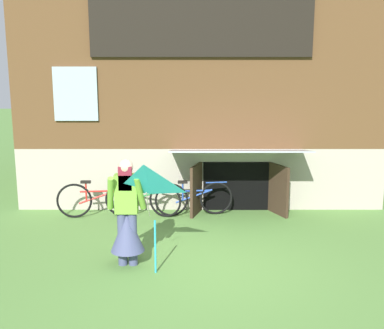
{
  "coord_description": "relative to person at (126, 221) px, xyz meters",
  "views": [
    {
      "loc": [
        -0.19,
        -6.83,
        2.97
      ],
      "look_at": [
        -0.17,
        1.23,
        1.35
      ],
      "focal_mm": 44.24,
      "sensor_mm": 36.0,
      "label": 1
    }
  ],
  "objects": [
    {
      "name": "person",
      "position": [
        0.0,
        0.0,
        0.0
      ],
      "size": [
        0.61,
        0.53,
        1.67
      ],
      "rotation": [
        0.0,
        0.0,
        0.43
      ],
      "color": "#474C75",
      "rests_on": "ground_plane"
    },
    {
      "name": "log_house",
      "position": [
        1.18,
        5.68,
        1.89
      ],
      "size": [
        7.88,
        6.6,
        5.18
      ],
      "color": "#ADA393",
      "rests_on": "ground_plane"
    },
    {
      "name": "bicycle_blue",
      "position": [
        1.03,
        2.55,
        -0.34
      ],
      "size": [
        1.62,
        0.28,
        0.74
      ],
      "rotation": [
        0.0,
        0.0,
        0.15
      ],
      "color": "black",
      "rests_on": "ground_plane"
    },
    {
      "name": "kite",
      "position": [
        0.32,
        -0.47,
        0.62
      ],
      "size": [
        0.82,
        0.76,
        1.61
      ],
      "color": "#2DB2CC",
      "rests_on": "ground_plane"
    },
    {
      "name": "bicycle_green",
      "position": [
        -0.01,
        2.56,
        -0.34
      ],
      "size": [
        1.58,
        0.5,
        0.74
      ],
      "rotation": [
        0.0,
        0.0,
        -0.28
      ],
      "color": "black",
      "rests_on": "ground_plane"
    },
    {
      "name": "ground_plane",
      "position": [
        1.18,
        -0.06,
        -0.7
      ],
      "size": [
        60.0,
        60.0,
        0.0
      ],
      "primitive_type": "plane",
      "color": "#56843D"
    },
    {
      "name": "bicycle_red",
      "position": [
        -0.92,
        2.43,
        -0.33
      ],
      "size": [
        1.69,
        0.24,
        0.77
      ],
      "rotation": [
        0.0,
        0.0,
        0.12
      ],
      "color": "black",
      "rests_on": "ground_plane"
    }
  ]
}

